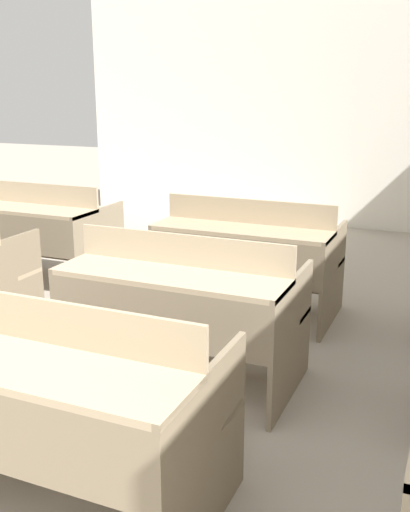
% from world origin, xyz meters
% --- Properties ---
extents(wall_back, '(6.37, 0.06, 2.98)m').
position_xyz_m(wall_back, '(0.00, 7.10, 1.49)').
color(wall_back, white).
rests_on(wall_back, ground_plane).
extents(bench_front_center, '(1.32, 0.78, 0.89)m').
position_xyz_m(bench_front_center, '(0.30, 1.36, 0.48)').
color(bench_front_center, '#796A53').
rests_on(bench_front_center, ground_plane).
extents(bench_second_center, '(1.32, 0.78, 0.89)m').
position_xyz_m(bench_second_center, '(0.30, 2.55, 0.48)').
color(bench_second_center, '#82735C').
rests_on(bench_second_center, ground_plane).
extents(bench_third_left, '(1.32, 0.78, 0.89)m').
position_xyz_m(bench_third_left, '(-1.72, 3.77, 0.48)').
color(bench_third_left, '#82725B').
rests_on(bench_third_left, ground_plane).
extents(bench_third_center, '(1.32, 0.78, 0.89)m').
position_xyz_m(bench_third_center, '(0.28, 3.75, 0.48)').
color(bench_third_center, '#7B6B55').
rests_on(bench_third_center, ground_plane).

